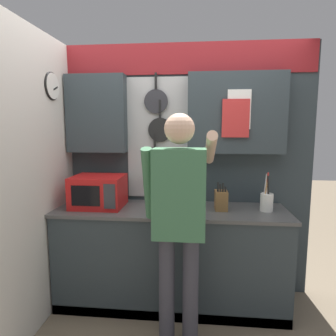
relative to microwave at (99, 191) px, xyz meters
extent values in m
plane|color=#756651|center=(0.69, 0.00, -1.07)|extent=(14.00, 14.00, 0.00)
cube|color=#2D383D|center=(0.69, 0.00, -0.62)|extent=(2.09, 0.60, 0.90)
cube|color=#4C4C4C|center=(0.69, 0.00, -0.16)|extent=(2.12, 0.63, 0.03)
cube|color=black|center=(0.69, -0.28, -1.03)|extent=(2.09, 0.06, 0.09)
cube|color=#2D383D|center=(0.69, 0.32, 0.16)|extent=(2.69, 0.04, 2.47)
cube|color=maroon|center=(0.69, 0.29, 1.25)|extent=(2.65, 0.02, 0.29)
cube|color=#2D383D|center=(-0.07, 0.22, 0.73)|extent=(0.58, 0.16, 0.75)
cube|color=#2D383D|center=(1.28, 0.22, 0.73)|extent=(0.90, 0.16, 0.75)
cube|color=#B2B2B2|center=(0.52, 0.29, 0.49)|extent=(0.61, 0.01, 1.19)
cylinder|color=#2D2D33|center=(0.51, 0.26, 0.85)|extent=(0.23, 0.02, 0.23)
cube|color=black|center=(0.51, 0.26, 1.04)|extent=(0.02, 0.02, 0.16)
cylinder|color=black|center=(0.55, 0.26, 0.57)|extent=(0.23, 0.02, 0.23)
cube|color=black|center=(0.55, 0.26, 0.77)|extent=(0.02, 0.02, 0.17)
cylinder|color=#2D2D33|center=(0.50, 0.26, 0.30)|extent=(0.21, 0.02, 0.21)
cube|color=black|center=(0.50, 0.26, 0.47)|extent=(0.02, 0.02, 0.13)
cylinder|color=black|center=(0.55, 0.26, 0.03)|extent=(0.21, 0.02, 0.21)
cube|color=black|center=(0.55, 0.26, 0.22)|extent=(0.02, 0.02, 0.16)
cylinder|color=silver|center=(0.40, 0.26, 0.16)|extent=(0.01, 0.01, 0.17)
ellipsoid|color=silver|center=(0.40, 0.26, 0.06)|extent=(0.06, 0.01, 0.05)
cylinder|color=silver|center=(0.48, 0.26, 0.15)|extent=(0.01, 0.01, 0.19)
ellipsoid|color=silver|center=(0.48, 0.26, 0.04)|extent=(0.05, 0.01, 0.05)
cylinder|color=silver|center=(0.56, 0.26, 0.14)|extent=(0.01, 0.01, 0.20)
ellipsoid|color=silver|center=(0.56, 0.26, 0.02)|extent=(0.06, 0.01, 0.05)
cylinder|color=silver|center=(0.64, 0.26, 0.15)|extent=(0.01, 0.01, 0.19)
ellipsoid|color=silver|center=(0.64, 0.26, 0.04)|extent=(0.04, 0.01, 0.04)
cube|color=white|center=(1.29, 0.13, 0.76)|extent=(0.21, 0.02, 0.35)
cube|color=red|center=(1.26, 0.12, 0.68)|extent=(0.24, 0.02, 0.34)
cube|color=silver|center=(-0.39, -0.40, 0.16)|extent=(0.04, 1.60, 2.47)
cylinder|color=white|center=(-0.36, -0.08, 0.96)|extent=(0.02, 0.23, 0.23)
torus|color=black|center=(-0.37, -0.08, 0.96)|extent=(0.02, 0.25, 0.25)
cube|color=black|center=(-0.35, -0.04, 0.94)|extent=(0.01, 0.08, 0.04)
cube|color=red|center=(0.00, 0.00, 0.00)|extent=(0.47, 0.39, 0.29)
cube|color=black|center=(-0.05, -0.20, 0.00)|extent=(0.26, 0.01, 0.18)
cube|color=#333338|center=(0.16, -0.20, 0.00)|extent=(0.10, 0.01, 0.22)
cube|color=brown|center=(1.14, 0.00, -0.06)|extent=(0.12, 0.15, 0.18)
cylinder|color=black|center=(1.11, -0.03, 0.07)|extent=(0.02, 0.03, 0.09)
cylinder|color=black|center=(1.13, -0.03, 0.06)|extent=(0.02, 0.03, 0.07)
cylinder|color=black|center=(1.15, -0.03, 0.07)|extent=(0.02, 0.03, 0.08)
cylinder|color=black|center=(1.17, -0.03, 0.05)|extent=(0.02, 0.02, 0.05)
cylinder|color=white|center=(1.54, 0.00, -0.07)|extent=(0.11, 0.11, 0.16)
cylinder|color=silver|center=(1.53, 0.02, 0.05)|extent=(0.03, 0.02, 0.27)
cylinder|color=silver|center=(1.53, -0.01, 0.06)|extent=(0.02, 0.05, 0.28)
cylinder|color=red|center=(1.54, 0.00, 0.06)|extent=(0.02, 0.07, 0.29)
cylinder|color=tan|center=(1.55, 0.00, 0.06)|extent=(0.03, 0.04, 0.28)
cylinder|color=tan|center=(1.53, -0.01, 0.05)|extent=(0.03, 0.01, 0.27)
cylinder|color=black|center=(1.55, -0.02, 0.05)|extent=(0.04, 0.05, 0.26)
cylinder|color=#383842|center=(0.70, -0.56, -0.64)|extent=(0.12, 0.12, 0.87)
cylinder|color=#383842|center=(0.88, -0.56, -0.64)|extent=(0.12, 0.12, 0.87)
cube|color=#3D704C|center=(0.79, -0.56, 0.12)|extent=(0.38, 0.22, 0.65)
sphere|color=#DBAD8E|center=(0.79, -0.56, 0.59)|extent=(0.22, 0.22, 0.22)
cylinder|color=#3D704C|center=(0.56, -0.51, 0.18)|extent=(0.08, 0.27, 0.57)
cylinder|color=#DBAD8E|center=(1.02, -0.29, 0.43)|extent=(0.08, 0.57, 0.30)
camera|label=1|loc=(0.93, -2.68, 0.60)|focal=32.00mm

